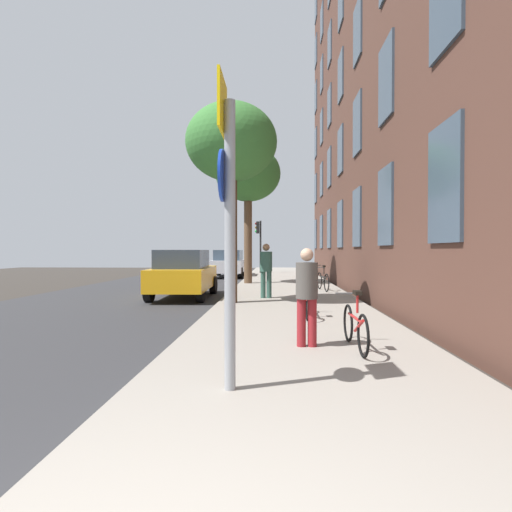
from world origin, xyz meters
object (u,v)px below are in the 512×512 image
object	(u,v)px
sign_post	(228,212)
pedestrian_0	(307,290)
tree_far	(248,175)
pedestrian_1	(266,267)
bicycle_3	(323,281)
bicycle_0	(355,326)
bicycle_1	(305,301)
bicycle_4	(316,276)
car_0	(184,273)
car_1	(229,263)
bicycle_2	(306,289)
traffic_light	(259,237)
tree_near	(231,145)

from	to	relation	value
sign_post	pedestrian_0	distance (m)	2.47
tree_far	pedestrian_1	xyz separation A→B (m)	(0.96, -5.74, -3.94)
bicycle_3	pedestrian_0	distance (m)	8.96
tree_far	bicycle_0	size ratio (longest dim) A/B	3.88
bicycle_1	pedestrian_0	size ratio (longest dim) A/B	1.11
bicycle_1	bicycle_3	xyz separation A→B (m)	(1.09, 6.00, 0.02)
pedestrian_1	bicycle_4	bearing A→B (deg)	68.81
bicycle_1	bicycle_4	world-z (taller)	bicycle_4
sign_post	bicycle_1	bearing A→B (deg)	76.29
sign_post	bicycle_4	bearing A→B (deg)	80.45
bicycle_3	car_0	world-z (taller)	car_0
bicycle_1	car_1	bearing A→B (deg)	103.02
tree_far	bicycle_2	world-z (taller)	tree_far
traffic_light	bicycle_0	world-z (taller)	traffic_light
bicycle_3	pedestrian_0	world-z (taller)	pedestrian_0
pedestrian_1	car_0	xyz separation A→B (m)	(-2.81, 0.85, -0.25)
sign_post	tree_near	size ratio (longest dim) A/B	0.59
bicycle_0	bicycle_2	bearing A→B (deg)	92.93
bicycle_4	car_0	distance (m)	6.75
bicycle_0	bicycle_1	world-z (taller)	bicycle_0
bicycle_4	pedestrian_1	size ratio (longest dim) A/B	0.97
tree_near	bicycle_3	distance (m)	6.29
sign_post	pedestrian_1	world-z (taller)	sign_post
sign_post	bicycle_0	world-z (taller)	sign_post
sign_post	bicycle_3	xyz separation A→B (m)	(2.28, 10.86, -1.54)
bicycle_1	car_1	distance (m)	15.35
traffic_light	bicycle_4	xyz separation A→B (m)	(2.93, -8.90, -2.02)
tree_far	bicycle_3	bearing A→B (deg)	-47.35
traffic_light	sign_post	bearing A→B (deg)	-88.50
traffic_light	pedestrian_0	world-z (taller)	traffic_light
traffic_light	tree_far	distance (m)	8.99
traffic_light	bicycle_4	bearing A→B (deg)	-71.80
pedestrian_0	car_0	distance (m)	8.09
bicycle_1	car_0	xyz separation A→B (m)	(-3.78, 4.39, 0.37)
bicycle_3	sign_post	bearing A→B (deg)	-101.85
bicycle_4	pedestrian_1	bearing A→B (deg)	-111.19
bicycle_0	bicycle_3	world-z (taller)	bicycle_3
tree_far	sign_post	bearing A→B (deg)	-87.00
bicycle_0	car_0	bearing A→B (deg)	120.26
bicycle_0	car_0	xyz separation A→B (m)	(-4.31, 7.39, 0.37)
bicycle_2	bicycle_4	distance (m)	6.07
bicycle_4	pedestrian_0	world-z (taller)	pedestrian_0
bicycle_2	car_0	size ratio (longest dim) A/B	0.41
bicycle_1	pedestrian_0	world-z (taller)	pedestrian_0
tree_near	traffic_light	bearing A→B (deg)	89.44
bicycle_2	pedestrian_0	size ratio (longest dim) A/B	1.10
bicycle_3	bicycle_4	bearing A→B (deg)	88.97
tree_far	car_0	world-z (taller)	tree_far
bicycle_1	bicycle_0	bearing A→B (deg)	-79.87
pedestrian_0	bicycle_4	bearing A→B (deg)	83.59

